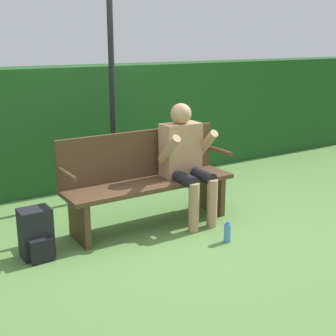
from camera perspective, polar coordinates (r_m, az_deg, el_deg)
name	(u,v)px	position (r m, az deg, el deg)	size (l,w,h in m)	color
ground_plane	(151,225)	(4.99, -2.08, -6.95)	(40.00, 40.00, 0.00)	#5B8942
hedge_back	(82,126)	(6.36, -10.49, 5.08)	(12.00, 0.60, 1.57)	#1E4C1E
park_bench	(147,178)	(4.89, -2.58, -1.28)	(1.83, 0.48, 0.98)	#513823
person_seated	(186,156)	(4.94, 2.15, 1.45)	(0.56, 0.59, 1.26)	tan
backpack	(36,235)	(4.38, -15.74, -7.82)	(0.28, 0.29, 0.45)	black
water_bottle	(227,233)	(4.60, 7.25, -7.82)	(0.07, 0.07, 0.20)	#4C8CCC
signpost	(111,57)	(5.64, -6.91, 13.26)	(0.45, 0.09, 2.96)	black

